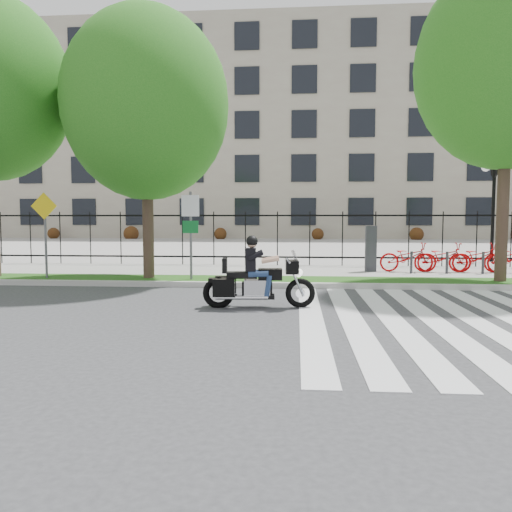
{
  "coord_description": "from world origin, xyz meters",
  "views": [
    {
      "loc": [
        1.92,
        -9.38,
        1.89
      ],
      "look_at": [
        0.9,
        3.0,
        0.95
      ],
      "focal_mm": 35.0,
      "sensor_mm": 36.0,
      "label": 1
    }
  ],
  "objects": [
    {
      "name": "ground",
      "position": [
        0.0,
        0.0,
        0.0
      ],
      "size": [
        120.0,
        120.0,
        0.0
      ],
      "primitive_type": "plane",
      "color": "#323234",
      "rests_on": "ground"
    },
    {
      "name": "curb",
      "position": [
        0.0,
        4.1,
        0.07
      ],
      "size": [
        60.0,
        0.2,
        0.15
      ],
      "primitive_type": "cube",
      "color": "#B0AEA6",
      "rests_on": "ground"
    },
    {
      "name": "grass_verge",
      "position": [
        0.0,
        4.95,
        0.07
      ],
      "size": [
        60.0,
        1.5,
        0.15
      ],
      "primitive_type": "cube",
      "color": "#224B12",
      "rests_on": "ground"
    },
    {
      "name": "sidewalk",
      "position": [
        0.0,
        7.45,
        0.07
      ],
      "size": [
        60.0,
        3.5,
        0.15
      ],
      "primitive_type": "cube",
      "color": "gray",
      "rests_on": "ground"
    },
    {
      "name": "plaza",
      "position": [
        0.0,
        25.0,
        0.05
      ],
      "size": [
        80.0,
        34.0,
        0.1
      ],
      "primitive_type": "cube",
      "color": "gray",
      "rests_on": "ground"
    },
    {
      "name": "crosswalk_stripes",
      "position": [
        4.83,
        0.0,
        0.01
      ],
      "size": [
        5.7,
        8.0,
        0.01
      ],
      "primitive_type": null,
      "color": "silver",
      "rests_on": "ground"
    },
    {
      "name": "iron_fence",
      "position": [
        0.0,
        9.2,
        1.15
      ],
      "size": [
        30.0,
        0.06,
        2.0
      ],
      "primitive_type": null,
      "color": "black",
      "rests_on": "sidewalk"
    },
    {
      "name": "office_building",
      "position": [
        0.0,
        44.92,
        9.97
      ],
      "size": [
        60.0,
        21.9,
        20.15
      ],
      "color": "gray",
      "rests_on": "ground"
    },
    {
      "name": "lamp_post_right",
      "position": [
        10.0,
        12.0,
        3.21
      ],
      "size": [
        1.06,
        0.7,
        4.25
      ],
      "color": "black",
      "rests_on": "ground"
    },
    {
      "name": "street_tree_1",
      "position": [
        -2.43,
        4.95,
        5.16
      ],
      "size": [
        4.78,
        4.78,
        7.77
      ],
      "color": "#33241C",
      "rests_on": "grass_verge"
    },
    {
      "name": "street_tree_2",
      "position": [
        7.59,
        4.95,
        6.04
      ],
      "size": [
        4.93,
        4.93,
        8.74
      ],
      "color": "#33241C",
      "rests_on": "grass_verge"
    },
    {
      "name": "bike_share_station",
      "position": [
        8.22,
        7.2,
        0.63
      ],
      "size": [
        7.78,
        0.86,
        1.5
      ],
      "color": "#2D2D33",
      "rests_on": "sidewalk"
    },
    {
      "name": "sign_pole_regulatory",
      "position": [
        -1.09,
        4.58,
        1.74
      ],
      "size": [
        0.5,
        0.09,
        2.5
      ],
      "color": "#59595B",
      "rests_on": "grass_verge"
    },
    {
      "name": "sign_pole_warning",
      "position": [
        -5.39,
        4.58,
        1.74
      ],
      "size": [
        0.78,
        0.09,
        2.49
      ],
      "color": "#59595B",
      "rests_on": "grass_verge"
    },
    {
      "name": "motorcycle_rider",
      "position": [
        1.11,
        1.07,
        0.61
      ],
      "size": [
        2.39,
        0.73,
        1.84
      ],
      "color": "black",
      "rests_on": "ground"
    }
  ]
}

